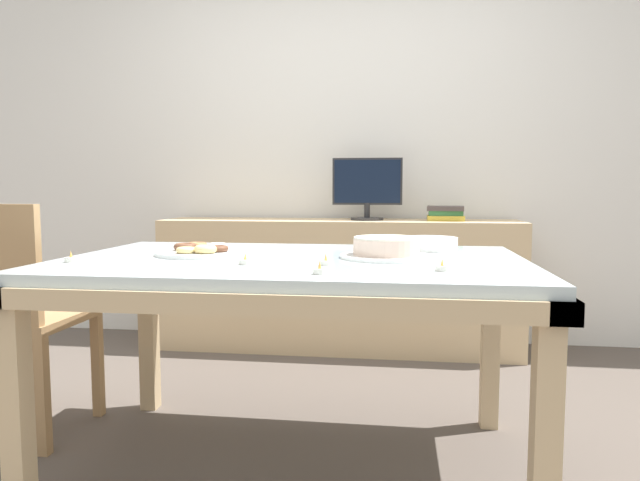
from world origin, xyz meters
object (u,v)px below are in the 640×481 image
(computer_monitor, at_px, (367,189))
(tealight_near_cakes, at_px, (245,261))
(tealight_near_front, at_px, (442,268))
(book_stack, at_px, (446,213))
(cake_chocolate_round, at_px, (386,249))
(tealight_right_edge, at_px, (71,259))
(tealight_left_edge, at_px, (326,262))
(chair, at_px, (14,309))
(tealight_centre, at_px, (320,271))
(plate_stack, at_px, (430,244))
(pastry_platter, at_px, (201,251))

(computer_monitor, xyz_separation_m, tealight_near_cakes, (-0.29, -1.75, -0.23))
(computer_monitor, height_order, tealight_near_cakes, computer_monitor)
(computer_monitor, bearing_deg, tealight_near_front, -80.08)
(tealight_near_front, bearing_deg, book_stack, 85.17)
(cake_chocolate_round, xyz_separation_m, tealight_right_edge, (-1.02, -0.25, -0.02))
(computer_monitor, bearing_deg, tealight_left_edge, -91.08)
(chair, xyz_separation_m, book_stack, (1.77, 1.47, 0.32))
(book_stack, relative_size, cake_chocolate_round, 0.72)
(computer_monitor, height_order, book_stack, computer_monitor)
(cake_chocolate_round, bearing_deg, tealight_centre, -113.62)
(chair, relative_size, cake_chocolate_round, 2.97)
(tealight_near_cakes, bearing_deg, book_stack, 66.61)
(book_stack, bearing_deg, tealight_near_front, -94.83)
(tealight_left_edge, bearing_deg, computer_monitor, 88.92)
(tealight_near_cakes, distance_m, tealight_left_edge, 0.26)
(chair, bearing_deg, tealight_near_front, -11.95)
(cake_chocolate_round, bearing_deg, tealight_left_edge, -129.68)
(plate_stack, xyz_separation_m, tealight_centre, (-0.34, -0.69, -0.01))
(plate_stack, distance_m, tealight_right_edge, 1.30)
(pastry_platter, height_order, tealight_left_edge, pastry_platter)
(chair, distance_m, tealight_left_edge, 1.32)
(tealight_near_cakes, xyz_separation_m, tealight_left_edge, (0.25, 0.01, 0.00))
(tealight_centre, bearing_deg, chair, 160.56)
(tealight_centre, bearing_deg, tealight_near_cakes, 146.91)
(chair, xyz_separation_m, tealight_centre, (1.27, -0.45, 0.24))
(chair, height_order, pastry_platter, chair)
(book_stack, height_order, tealight_left_edge, book_stack)
(plate_stack, bearing_deg, pastry_platter, -161.24)
(computer_monitor, distance_m, tealight_near_cakes, 1.79)
(computer_monitor, height_order, plate_stack, computer_monitor)
(chair, bearing_deg, computer_monitor, 48.54)
(tealight_near_front, bearing_deg, plate_stack, 90.19)
(tealight_left_edge, bearing_deg, cake_chocolate_round, 50.32)
(chair, relative_size, pastry_platter, 2.89)
(tealight_left_edge, bearing_deg, tealight_near_cakes, -177.21)
(tealight_near_cakes, bearing_deg, plate_stack, 40.92)
(pastry_platter, bearing_deg, tealight_right_edge, -143.51)
(tealight_right_edge, bearing_deg, tealight_near_cakes, 1.85)
(book_stack, xyz_separation_m, cake_chocolate_round, (-0.32, -1.52, -0.06))
(computer_monitor, relative_size, tealight_right_edge, 10.60)
(cake_chocolate_round, height_order, tealight_near_front, cake_chocolate_round)
(pastry_platter, distance_m, tealight_right_edge, 0.43)
(book_stack, distance_m, cake_chocolate_round, 1.56)
(tealight_near_cakes, bearing_deg, tealight_near_front, -5.91)
(tealight_right_edge, relative_size, tealight_left_edge, 1.00)
(plate_stack, bearing_deg, tealight_centre, -116.30)
(cake_chocolate_round, distance_m, plate_stack, 0.34)
(book_stack, relative_size, tealight_near_cakes, 5.73)
(plate_stack, bearing_deg, tealight_left_edge, -124.31)
(tealight_near_front, xyz_separation_m, tealight_centre, (-0.34, -0.11, 0.00))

